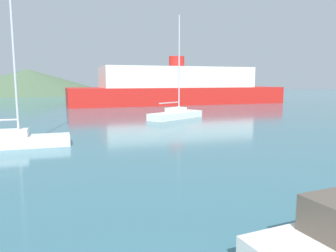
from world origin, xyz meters
The scene contains 5 objects.
sailboat_inner centered at (4.13, 27.21, 0.45)m, with size 5.75×5.05×9.27m.
sailboat_middle centered at (-7.15, 16.01, 0.45)m, with size 6.15×2.19×9.52m.
ferry_distant centered at (8.44, 46.89, 2.41)m, with size 33.10×13.74×7.06m.
hill_west centered at (-22.71, 92.20, 3.25)m, with size 45.09×45.09×6.50m.
hill_central centered at (15.08, 92.61, 3.37)m, with size 26.16×26.16×6.75m.
Camera 1 is at (-2.15, -2.06, 3.48)m, focal length 35.00 mm.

